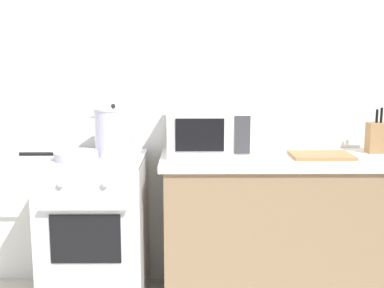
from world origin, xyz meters
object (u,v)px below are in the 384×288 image
Objects in this scene: cutting_board at (321,155)px; knife_block at (378,137)px; stove at (96,231)px; stock_pot at (114,132)px; frying_pan at (75,156)px; microwave at (209,131)px.

knife_block is (0.39, 0.14, 0.09)m from cutting_board.
stock_pot is at bearing 26.84° from stove.
frying_pan is at bearing -140.91° from stove.
knife_block is (1.64, 0.08, -0.05)m from stock_pot.
microwave is at bearing -176.66° from knife_block.
cutting_board is (1.46, 0.08, -0.02)m from frying_pan.
stock_pot reaches higher than frying_pan.
knife_block is at bearing 19.74° from cutting_board.
microwave is 1.76× the size of knife_block.
stove is at bearing -153.16° from stock_pot.
stock_pot is 1.12× the size of knife_block.
frying_pan is at bearing -147.32° from stock_pot.
stock_pot reaches higher than stove.
cutting_board reaches higher than stove.
microwave is (0.69, 0.08, 0.61)m from stove.
stove is 2.56× the size of cutting_board.
microwave is at bearing 11.10° from frying_pan.
microwave reaches higher than frying_pan.
frying_pan is (-0.21, -0.13, -0.12)m from stock_pot.
stock_pot reaches higher than knife_block.
stove is 0.50m from frying_pan.
knife_block reaches higher than frying_pan.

